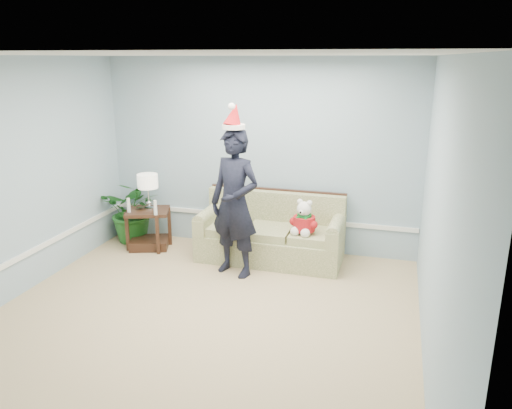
{
  "coord_description": "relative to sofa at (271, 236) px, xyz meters",
  "views": [
    {
      "loc": [
        1.88,
        -4.17,
        2.67
      ],
      "look_at": [
        0.24,
        1.55,
        0.92
      ],
      "focal_mm": 35.0,
      "sensor_mm": 36.0,
      "label": 1
    }
  ],
  "objects": [
    {
      "name": "teddy_bear",
      "position": [
        0.49,
        -0.22,
        0.32
      ],
      "size": [
        0.34,
        0.35,
        0.46
      ],
      "rotation": [
        0.0,
        0.0,
        -0.23
      ],
      "color": "white",
      "rests_on": "sofa"
    },
    {
      "name": "santa_hat",
      "position": [
        -0.32,
        -0.6,
        1.67
      ],
      "size": [
        0.36,
        0.39,
        0.32
      ],
      "rotation": [
        0.0,
        0.0,
        -0.44
      ],
      "color": "white",
      "rests_on": "man"
    },
    {
      "name": "wainscot_trim",
      "position": [
        -1.48,
        -0.91,
        0.13
      ],
      "size": [
        4.49,
        4.99,
        0.06
      ],
      "color": "white",
      "rests_on": "room_shell"
    },
    {
      "name": "side_table",
      "position": [
        -1.81,
        -0.11,
        -0.1
      ],
      "size": [
        0.73,
        0.67,
        0.57
      ],
      "rotation": [
        0.0,
        0.0,
        0.34
      ],
      "color": "#3D2016",
      "rests_on": "room_shell"
    },
    {
      "name": "man",
      "position": [
        -0.32,
        -0.62,
        0.61
      ],
      "size": [
        0.78,
        0.63,
        1.87
      ],
      "primitive_type": "imported",
      "rotation": [
        0.0,
        0.0,
        -0.31
      ],
      "color": "black",
      "rests_on": "room_shell"
    },
    {
      "name": "sofa",
      "position": [
        0.0,
        0.0,
        0.0
      ],
      "size": [
        1.95,
        0.84,
        0.91
      ],
      "rotation": [
        0.0,
        0.0,
        -0.01
      ],
      "color": "#556831",
      "rests_on": "room_shell"
    },
    {
      "name": "candle_pair",
      "position": [
        -1.8,
        -0.29,
        0.35
      ],
      "size": [
        0.47,
        0.05,
        0.21
      ],
      "color": "silver",
      "rests_on": "side_table"
    },
    {
      "name": "houseplant",
      "position": [
        -2.14,
        0.09,
        0.16
      ],
      "size": [
        0.96,
        0.86,
        0.96
      ],
      "primitive_type": "imported",
      "rotation": [
        0.0,
        0.0,
        0.14
      ],
      "color": "#1A551B",
      "rests_on": "room_shell"
    },
    {
      "name": "room_shell",
      "position": [
        -0.3,
        -2.09,
        1.03
      ],
      "size": [
        4.54,
        5.04,
        2.74
      ],
      "color": "tan",
      "rests_on": "ground"
    },
    {
      "name": "table_lamp",
      "position": [
        -1.8,
        -0.07,
        0.65
      ],
      "size": [
        0.29,
        0.29,
        0.52
      ],
      "color": "silver",
      "rests_on": "side_table"
    }
  ]
}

